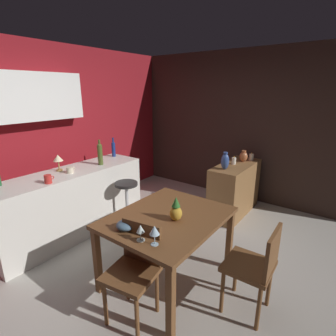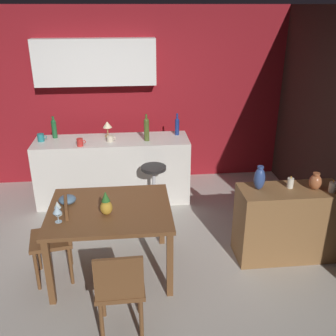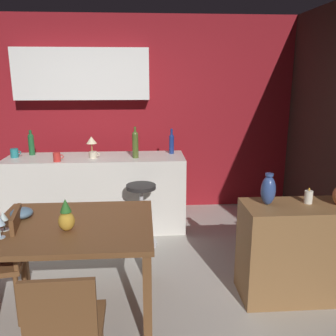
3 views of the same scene
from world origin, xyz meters
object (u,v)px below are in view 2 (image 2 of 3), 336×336
at_px(dining_table, 110,216).
at_px(wine_bottle_cobalt, 177,125).
at_px(wine_glass_left, 57,210).
at_px(wine_bottle_green, 54,128).
at_px(counter_lamp, 107,126).
at_px(cup_cream, 110,139).
at_px(bar_stool, 154,189).
at_px(vase_copper, 315,182).
at_px(fruit_bowl, 67,200).
at_px(cup_red, 80,142).
at_px(wine_bottle_olive, 147,128).
at_px(pineapple_centerpiece, 106,205).
at_px(chair_near_window, 57,235).
at_px(vase_ceramic_blue, 259,178).
at_px(chair_by_doorway, 120,287).
at_px(cup_teal, 41,138).
at_px(pillar_candle_short, 290,183).
at_px(wine_glass_right, 57,205).
at_px(pillar_candle_tall, 332,187).
at_px(sideboard_cabinet, 288,223).

relative_size(dining_table, wine_bottle_cobalt, 3.93).
height_order(wine_glass_left, wine_bottle_green, wine_bottle_green).
xyz_separation_m(wine_bottle_green, counter_lamp, (0.73, -0.05, 0.02)).
height_order(wine_glass_left, cup_cream, cup_cream).
bearing_deg(bar_stool, vase_copper, -33.26).
relative_size(fruit_bowl, cup_red, 1.49).
xyz_separation_m(fruit_bowl, wine_bottle_olive, (0.88, 1.39, 0.29)).
xyz_separation_m(wine_bottle_cobalt, counter_lamp, (-0.97, -0.00, 0.03)).
xyz_separation_m(pineapple_centerpiece, vase_copper, (2.14, 0.16, 0.06)).
height_order(wine_glass_left, fruit_bowl, wine_glass_left).
bearing_deg(wine_bottle_cobalt, chair_near_window, -128.37).
bearing_deg(fruit_bowl, vase_copper, -2.28).
distance_m(wine_bottle_green, counter_lamp, 0.73).
distance_m(counter_lamp, vase_ceramic_blue, 2.31).
relative_size(chair_near_window, wine_bottle_cobalt, 2.79).
xyz_separation_m(wine_bottle_cobalt, cup_red, (-1.31, -0.34, -0.09)).
bearing_deg(wine_bottle_green, cup_cream, -16.97).
distance_m(wine_bottle_cobalt, counter_lamp, 0.97).
bearing_deg(bar_stool, fruit_bowl, -134.46).
height_order(chair_by_doorway, cup_teal, cup_teal).
relative_size(cup_cream, pillar_candle_short, 0.92).
relative_size(bar_stool, pineapple_centerpiece, 2.88).
distance_m(fruit_bowl, cup_red, 1.28).
height_order(cup_red, counter_lamp, counter_lamp).
relative_size(wine_glass_right, pillar_candle_short, 1.09).
bearing_deg(vase_ceramic_blue, wine_glass_left, -171.02).
distance_m(fruit_bowl, cup_cream, 1.47).
distance_m(bar_stool, wine_bottle_green, 1.63).
bearing_deg(wine_glass_left, vase_copper, 5.72).
height_order(chair_by_doorway, pillar_candle_short, pillar_candle_short).
distance_m(wine_glass_right, cup_teal, 1.80).
relative_size(chair_near_window, pillar_candle_tall, 6.47).
relative_size(sideboard_cabinet, wine_bottle_cobalt, 3.58).
bearing_deg(cup_teal, pineapple_centerpiece, -61.98).
height_order(chair_near_window, wine_glass_right, wine_glass_right).
bearing_deg(vase_copper, bar_stool, 146.74).
bearing_deg(cup_cream, vase_copper, -34.94).
bearing_deg(chair_near_window, vase_ceramic_blue, 4.03).
bearing_deg(wine_bottle_cobalt, wine_glass_right, -126.86).
distance_m(wine_glass_right, pillar_candle_tall, 2.76).
bearing_deg(pillar_candle_short, wine_glass_right, -175.45).
xyz_separation_m(fruit_bowl, vase_copper, (2.55, -0.10, 0.12)).
height_order(pineapple_centerpiece, cup_teal, cup_teal).
relative_size(fruit_bowl, vase_copper, 0.94).
xyz_separation_m(wine_glass_left, wine_bottle_olive, (0.91, 1.75, 0.20)).
xyz_separation_m(wine_glass_left, pillar_candle_tall, (2.73, 0.18, 0.01)).
xyz_separation_m(wine_bottle_green, cup_red, (0.38, -0.38, -0.09)).
bearing_deg(cup_teal, wine_bottle_olive, -4.59).
relative_size(pineapple_centerpiece, fruit_bowl, 1.39).
bearing_deg(dining_table, pillar_candle_short, 3.36).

